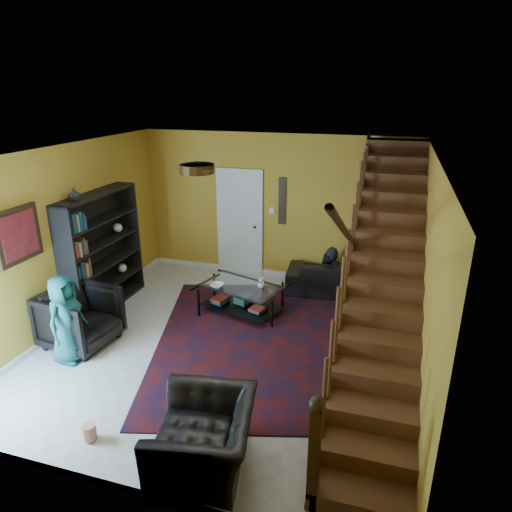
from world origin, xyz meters
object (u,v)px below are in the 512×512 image
Objects in this scene: sofa at (346,278)px; armchair_left at (80,318)px; armchair_right at (204,439)px; bookshelf at (103,254)px; coffee_table at (241,297)px.

sofa is 2.27× the size of armchair_left.
sofa is at bearing 158.44° from armchair_right.
coffee_table is at bearing 10.50° from bookshelf.
armchair_right is at bearing 73.99° from sofa.
armchair_left is at bearing -140.25° from coffee_table.
armchair_right is at bearing -77.85° from coffee_table.
coffee_table is (-1.60, -1.28, -0.02)m from sofa.
sofa reaches higher than coffee_table.
coffee_table is (2.29, 0.42, -0.67)m from bookshelf.
bookshelf is 2.11× the size of armchair_left.
sofa is 2.05m from coffee_table.
bookshelf is at bearing 18.72° from sofa.
bookshelf is 2.43m from coffee_table.
armchair_left is (0.35, -1.19, -0.53)m from bookshelf.
armchair_right is 0.74× the size of coffee_table.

